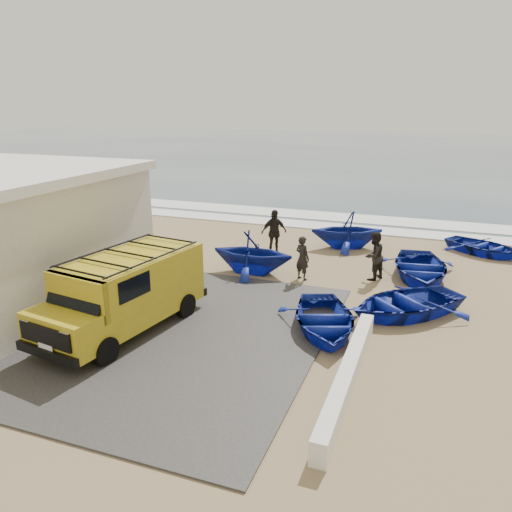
% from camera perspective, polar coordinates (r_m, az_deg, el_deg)
% --- Properties ---
extents(ground, '(160.00, 160.00, 0.00)m').
position_cam_1_polar(ground, '(16.18, -5.36, -5.94)').
color(ground, '#927B55').
extents(slab, '(12.00, 10.00, 0.05)m').
position_cam_1_polar(slab, '(15.56, -15.31, -7.39)').
color(slab, '#3F3C39').
rests_on(slab, ground).
extents(ocean, '(180.00, 88.00, 0.01)m').
position_cam_1_polar(ocean, '(69.96, 15.16, 11.44)').
color(ocean, '#385166').
rests_on(ocean, ground).
extents(surf_line, '(180.00, 1.60, 0.06)m').
position_cam_1_polar(surf_line, '(26.94, 5.68, 3.58)').
color(surf_line, white).
rests_on(surf_line, ground).
extents(surf_wash, '(180.00, 2.20, 0.04)m').
position_cam_1_polar(surf_wash, '(29.31, 6.94, 4.64)').
color(surf_wash, white).
rests_on(surf_wash, ground).
extents(parapet, '(0.35, 6.00, 0.55)m').
position_cam_1_polar(parapet, '(12.11, 10.48, -13.17)').
color(parapet, silver).
rests_on(parapet, ground).
extents(van, '(2.84, 5.53, 2.27)m').
position_cam_1_polar(van, '(14.70, -14.69, -3.77)').
color(van, gold).
rests_on(van, ground).
extents(boat_near_left, '(3.64, 4.25, 0.74)m').
position_cam_1_polar(boat_near_left, '(14.54, 7.76, -7.19)').
color(boat_near_left, '#132699').
rests_on(boat_near_left, ground).
extents(boat_near_right, '(4.71, 4.71, 0.80)m').
position_cam_1_polar(boat_near_right, '(16.15, 16.69, -5.12)').
color(boat_near_right, '#132699').
rests_on(boat_near_right, ground).
extents(boat_mid_left, '(3.18, 2.75, 1.67)m').
position_cam_1_polar(boat_mid_left, '(19.06, -0.44, 0.42)').
color(boat_mid_left, '#132699').
rests_on(boat_mid_left, ground).
extents(boat_mid_right, '(3.46, 4.43, 0.84)m').
position_cam_1_polar(boat_mid_right, '(19.60, 18.21, -1.26)').
color(boat_mid_right, '#132699').
rests_on(boat_mid_right, ground).
extents(boat_far_left, '(3.96, 3.71, 1.68)m').
position_cam_1_polar(boat_far_left, '(22.79, 10.37, 2.96)').
color(boat_far_left, '#132699').
rests_on(boat_far_left, ground).
extents(boat_far_right, '(4.07, 3.78, 0.69)m').
position_cam_1_polar(boat_far_right, '(23.74, 24.58, 0.99)').
color(boat_far_right, '#132699').
rests_on(boat_far_right, ground).
extents(fisherman_front, '(0.72, 0.63, 1.66)m').
position_cam_1_polar(fisherman_front, '(18.46, 5.32, -0.22)').
color(fisherman_front, black).
rests_on(fisherman_front, ground).
extents(fisherman_middle, '(1.03, 1.10, 1.81)m').
position_cam_1_polar(fisherman_middle, '(18.88, 13.32, 0.00)').
color(fisherman_middle, black).
rests_on(fisherman_middle, ground).
extents(fisherman_back, '(1.18, 1.14, 1.98)m').
position_cam_1_polar(fisherman_back, '(21.38, 2.06, 2.71)').
color(fisherman_back, black).
rests_on(fisherman_back, ground).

